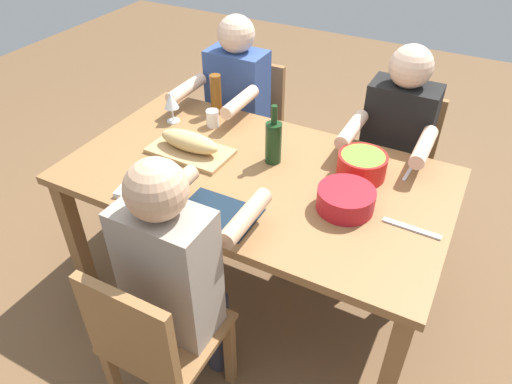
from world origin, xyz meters
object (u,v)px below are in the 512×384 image
at_px(serving_bowl_salad, 362,164).
at_px(diner_near_right, 234,103).
at_px(dining_table, 256,187).
at_px(napkin_stack, 136,189).
at_px(chair_near_left, 396,160).
at_px(wine_bottle, 273,141).
at_px(cutting_board, 190,152).
at_px(wine_glass, 171,102).
at_px(bread_loaf, 189,142).
at_px(chair_far_center, 154,342).
at_px(beer_bottle, 216,94).
at_px(cup_near_right, 213,118).
at_px(diner_near_left, 394,142).
at_px(serving_bowl_pasta, 346,198).
at_px(chair_near_right, 249,121).
at_px(diner_far_center, 177,269).

bearing_deg(serving_bowl_salad, diner_near_right, -25.36).
distance_m(dining_table, napkin_stack, 0.55).
bearing_deg(chair_near_left, diner_near_right, 10.88).
height_order(chair_near_left, napkin_stack, chair_near_left).
xyz_separation_m(chair_near_left, wine_bottle, (0.45, 0.69, 0.37)).
height_order(dining_table, cutting_board, cutting_board).
bearing_deg(cutting_board, napkin_stack, 84.75).
bearing_deg(serving_bowl_salad, cutting_board, 14.63).
distance_m(chair_near_left, wine_glass, 1.30).
xyz_separation_m(dining_table, napkin_stack, (0.39, 0.37, 0.09)).
xyz_separation_m(bread_loaf, napkin_stack, (0.03, 0.36, -0.05)).
bearing_deg(napkin_stack, chair_far_center, 131.37).
relative_size(beer_bottle, wine_glass, 1.33).
distance_m(beer_bottle, wine_glass, 0.25).
bearing_deg(cup_near_right, chair_far_center, 110.30).
relative_size(cutting_board, napkin_stack, 2.86).
distance_m(diner_near_left, chair_far_center, 1.54).
bearing_deg(chair_far_center, serving_bowl_pasta, -120.29).
bearing_deg(serving_bowl_pasta, dining_table, -7.01).
height_order(chair_near_right, wine_glass, wine_glass).
height_order(dining_table, diner_near_right, diner_near_right).
relative_size(diner_far_center, chair_near_right, 1.41).
bearing_deg(cup_near_right, cutting_board, 98.86).
xyz_separation_m(chair_near_left, diner_near_right, (0.96, 0.18, 0.21)).
xyz_separation_m(serving_bowl_salad, cup_near_right, (0.83, -0.08, -0.02)).
bearing_deg(wine_bottle, cutting_board, 18.35).
bearing_deg(diner_near_right, bread_loaf, 100.52).
bearing_deg(diner_far_center, wine_bottle, -91.96).
distance_m(diner_near_right, napkin_stack, 1.00).
xyz_separation_m(chair_near_left, diner_far_center, (0.48, 1.44, 0.21)).
bearing_deg(bread_loaf, chair_near_right, -81.80).
xyz_separation_m(chair_near_right, serving_bowl_salad, (-0.91, 0.61, 0.32)).
relative_size(chair_near_left, chair_near_right, 1.00).
xyz_separation_m(bread_loaf, wine_bottle, (-0.39, -0.13, 0.04)).
xyz_separation_m(chair_near_left, chair_far_center, (0.48, 1.63, 0.00)).
distance_m(chair_far_center, cutting_board, 0.93).
distance_m(chair_near_left, cutting_board, 1.20).
height_order(wine_bottle, beer_bottle, wine_bottle).
distance_m(diner_far_center, bread_loaf, 0.73).
relative_size(beer_bottle, cup_near_right, 2.48).
height_order(diner_far_center, wine_glass, diner_far_center).
height_order(cutting_board, napkin_stack, napkin_stack).
bearing_deg(diner_near_right, chair_near_left, -169.12).
height_order(diner_near_right, beer_bottle, diner_near_right).
distance_m(chair_far_center, napkin_stack, 0.65).
bearing_deg(serving_bowl_salad, diner_near_left, -96.54).
bearing_deg(serving_bowl_pasta, chair_far_center, 59.71).
distance_m(chair_far_center, bread_loaf, 0.94).
distance_m(chair_far_center, wine_glass, 1.26).
height_order(serving_bowl_pasta, wine_glass, wine_glass).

